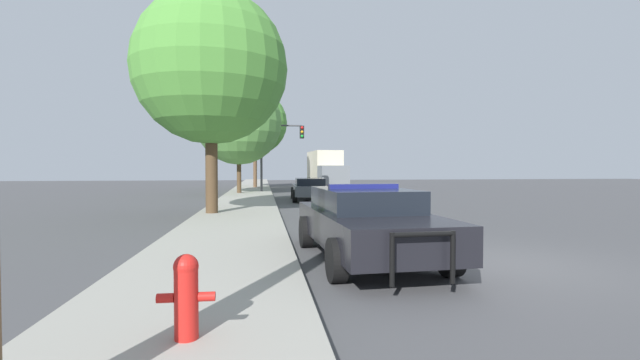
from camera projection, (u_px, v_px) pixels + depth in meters
The scene contains 10 objects.
ground_plane at pixel (492, 263), 7.92m from camera, with size 110.00×110.00×0.00m, color #474749.
sidewalk_left at pixel (210, 269), 7.24m from camera, with size 3.00×110.00×0.13m.
police_car at pixel (366, 221), 8.29m from camera, with size 2.35×5.06×1.45m.
fire_hydrant at pixel (186, 294), 4.09m from camera, with size 0.54×0.24×0.82m.
traffic_light at pixel (279, 144), 30.07m from camera, with size 3.08×0.35×4.78m.
car_background_midblock at pixel (309, 188), 23.29m from camera, with size 2.06×4.71×1.21m.
box_truck at pixel (326, 168), 39.99m from camera, with size 2.96×7.92×3.35m.
tree_sidewalk_far at pixel (255, 123), 36.36m from camera, with size 5.47×5.47×8.24m.
tree_sidewalk_near at pixel (211, 68), 15.46m from camera, with size 5.55×5.55×8.05m.
tree_sidewalk_mid at pixel (239, 122), 28.07m from camera, with size 5.61×5.61×7.47m.
Camera 1 is at (-4.22, -7.38, 1.77)m, focal length 24.00 mm.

